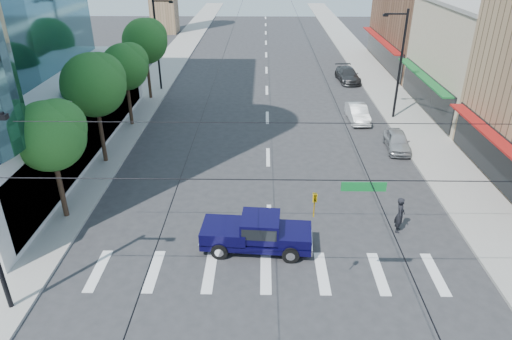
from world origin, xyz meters
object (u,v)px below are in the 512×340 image
object	(u,v)px
pedestrian	(400,215)
parked_car_near	(397,141)
pickup_truck	(256,232)
parked_car_mid	(358,113)
parked_car_far	(348,75)

from	to	relation	value
pedestrian	parked_car_near	world-z (taller)	pedestrian
pedestrian	parked_car_near	xyz separation A→B (m)	(2.62, 10.52, -0.32)
pickup_truck	pedestrian	world-z (taller)	pedestrian
parked_car_mid	pickup_truck	bearing A→B (deg)	-116.14
pickup_truck	pedestrian	distance (m)	7.64
parked_car_near	parked_car_far	world-z (taller)	parked_car_far
pickup_truck	parked_car_far	bearing A→B (deg)	76.56
parked_car_near	parked_car_far	distance (m)	17.91
pickup_truck	parked_car_mid	distance (m)	19.86
pedestrian	parked_car_near	size ratio (longest dim) A/B	0.51
pickup_truck	pedestrian	xyz separation A→B (m)	(7.46, 1.67, 0.03)
pedestrian	parked_car_mid	bearing A→B (deg)	13.87
pickup_truck	parked_car_far	size ratio (longest dim) A/B	1.12
parked_car_near	parked_car_far	size ratio (longest dim) A/B	0.79
pickup_truck	parked_car_mid	world-z (taller)	pickup_truck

